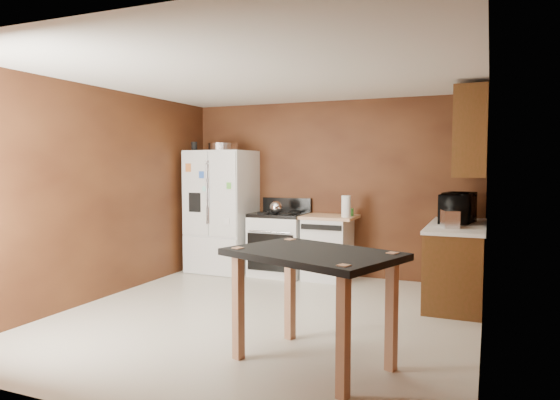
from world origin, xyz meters
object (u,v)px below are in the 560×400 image
Objects in this scene: paper_towel at (346,206)px; toaster at (450,219)px; roasting_pan at (223,147)px; island at (313,268)px; green_canister at (350,212)px; kettle at (276,207)px; refrigerator at (222,211)px; microwave at (458,209)px; dishwasher at (328,247)px; gas_range at (279,243)px; pen_cup at (194,146)px.

toaster is (1.37, -0.70, -0.04)m from paper_towel.
roasting_pan reaches higher than island.
paper_towel reaches higher than toaster.
toaster is (1.37, -0.92, 0.05)m from green_canister.
paper_towel is (1.89, -0.05, -0.82)m from roasting_pan.
green_canister is at bearing 13.52° from kettle.
refrigerator is 3.73m from island.
refrigerator is at bearing 174.46° from roasting_pan.
green_canister is at bearing 130.21° from toaster.
microwave is (3.31, -0.22, -0.79)m from roasting_pan.
dishwasher is (-0.30, -0.08, -0.49)m from green_canister.
roasting_pan is 3.41m from microwave.
dishwasher is 3.04m from island.
gas_range reaches higher than green_canister.
gas_range is at bearing 93.78° from microwave.
refrigerator is (-0.91, 0.07, -0.09)m from kettle.
microwave is at bearing -3.56° from kettle.
microwave is (0.05, 0.53, 0.07)m from toaster.
dishwasher is (1.60, 0.09, -1.40)m from roasting_pan.
kettle is 2.44m from microwave.
island is (0.79, -2.92, 0.32)m from dishwasher.
microwave is 1.85m from dishwasher.
paper_towel reaches higher than gas_range.
microwave is 2.52m from gas_range.
refrigerator reaches higher than island.
gas_range is (0.91, 0.06, -0.44)m from refrigerator.
roasting_pan is 0.44m from pen_cup.
roasting_pan is 0.40× the size of gas_range.
gas_range is at bearing 8.67° from pen_cup.
toaster is 0.17× the size of island.
gas_range is (0.88, 0.06, -1.39)m from roasting_pan.
island is (-0.88, -2.08, -0.22)m from toaster.
green_canister is 0.06× the size of refrigerator.
island is (2.42, -2.83, -0.12)m from refrigerator.
green_canister is at bearing 89.82° from paper_towel.
island is (2.38, -2.83, -1.08)m from roasting_pan.
pen_cup is 0.22× the size of microwave.
refrigerator is at bearing 96.62° from microwave.
pen_cup is at bearing 136.11° from island.
gas_range is 3.28m from island.
gas_range is 0.73× the size of island.
pen_cup is at bearing -160.35° from refrigerator.
paper_towel is at bearing 2.16° from pen_cup.
kettle is at bearing -178.66° from paper_towel.
refrigerator is at bearing 19.65° from pen_cup.
pen_cup is at bearing -172.44° from green_canister.
green_canister is at bearing 5.23° from roasting_pan.
gas_range is at bearing 173.81° from paper_towel.
island is at bearing -61.40° from kettle.
roasting_pan reaches higher than toaster.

